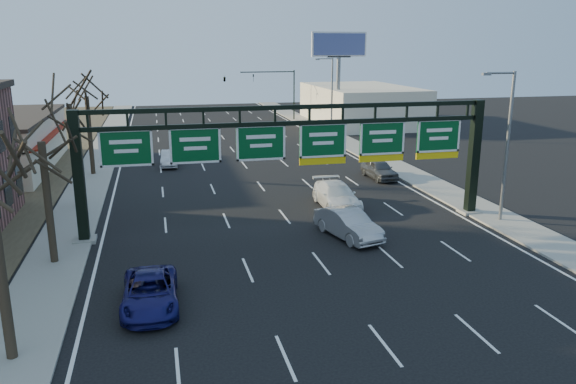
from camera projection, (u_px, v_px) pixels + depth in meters
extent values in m
plane|color=black|center=(333.00, 279.00, 25.83)|extent=(160.00, 160.00, 0.00)
cube|color=gray|center=(87.00, 189.00, 41.77)|extent=(3.00, 120.00, 0.12)
cube|color=gray|center=(405.00, 171.00, 47.50)|extent=(3.00, 120.00, 0.12)
cube|color=white|center=(256.00, 180.00, 44.65)|extent=(21.60, 120.00, 0.01)
cube|color=black|center=(79.00, 178.00, 29.83)|extent=(0.55, 0.55, 7.20)
cube|color=gray|center=(85.00, 240.00, 30.72)|extent=(1.20, 1.20, 0.20)
cube|color=black|center=(474.00, 158.00, 35.06)|extent=(0.55, 0.55, 7.20)
cube|color=gray|center=(469.00, 211.00, 35.95)|extent=(1.20, 1.20, 0.20)
cube|color=black|center=(292.00, 107.00, 31.57)|extent=(23.40, 0.25, 0.25)
cube|color=black|center=(292.00, 123.00, 31.80)|extent=(23.40, 0.25, 0.25)
cube|color=#05461D|center=(126.00, 148.00, 30.01)|extent=(2.80, 0.10, 2.00)
cube|color=#05461D|center=(195.00, 145.00, 30.83)|extent=(2.80, 0.10, 2.00)
cube|color=#05461D|center=(261.00, 143.00, 31.65)|extent=(2.80, 0.10, 2.00)
cube|color=#05461D|center=(323.00, 140.00, 32.47)|extent=(2.80, 0.10, 2.00)
cube|color=yellow|center=(323.00, 161.00, 32.78)|extent=(2.80, 0.10, 0.40)
cube|color=#05461D|center=(382.00, 138.00, 33.29)|extent=(2.80, 0.10, 2.00)
cube|color=yellow|center=(381.00, 158.00, 33.60)|extent=(2.80, 0.10, 0.40)
cube|color=#05461D|center=(438.00, 136.00, 34.11)|extent=(2.80, 0.10, 2.00)
cube|color=yellow|center=(437.00, 155.00, 34.42)|extent=(2.80, 0.10, 0.40)
cube|color=maroon|center=(51.00, 133.00, 48.69)|extent=(1.20, 18.00, 0.40)
cube|color=beige|center=(361.00, 105.00, 76.71)|extent=(12.00, 20.00, 5.00)
cylinder|color=black|center=(0.00, 269.00, 18.36)|extent=(0.36, 0.36, 6.46)
cylinder|color=black|center=(48.00, 202.00, 26.87)|extent=(0.36, 0.36, 6.08)
cylinder|color=black|center=(74.00, 155.00, 36.18)|extent=(0.36, 0.36, 6.84)
cylinder|color=black|center=(90.00, 135.00, 45.64)|extent=(0.36, 0.36, 6.46)
cylinder|color=slate|center=(507.00, 147.00, 33.12)|extent=(0.20, 0.20, 9.00)
cylinder|color=slate|center=(501.00, 71.00, 31.80)|extent=(1.80, 0.12, 0.12)
cube|color=slate|center=(487.00, 72.00, 31.61)|extent=(0.50, 0.22, 0.15)
cylinder|color=slate|center=(332.00, 97.00, 65.11)|extent=(0.20, 0.20, 9.00)
cylinder|color=slate|center=(325.00, 58.00, 63.79)|extent=(1.80, 0.12, 0.12)
cube|color=slate|center=(317.00, 58.00, 63.60)|extent=(0.50, 0.22, 0.15)
cylinder|color=slate|center=(338.00, 94.00, 70.38)|extent=(0.50, 0.50, 9.00)
cube|color=slate|center=(339.00, 57.00, 69.24)|extent=(3.00, 0.30, 0.20)
cube|color=white|center=(339.00, 44.00, 68.85)|extent=(7.00, 0.30, 3.00)
cube|color=#46508D|center=(340.00, 44.00, 68.67)|extent=(6.60, 0.05, 2.60)
cylinder|color=black|center=(294.00, 95.00, 79.33)|extent=(0.18, 0.18, 7.00)
cylinder|color=black|center=(267.00, 72.00, 77.64)|extent=(7.60, 0.14, 0.14)
imported|color=black|center=(253.00, 78.00, 77.40)|extent=(0.20, 0.20, 1.00)
imported|color=black|center=(224.00, 78.00, 76.50)|extent=(0.54, 0.54, 1.62)
imported|color=#151457|center=(150.00, 292.00, 22.90)|extent=(2.32, 4.87, 1.34)
imported|color=#9E9EA2|center=(348.00, 224.00, 31.24)|extent=(2.86, 5.09, 1.59)
imported|color=white|center=(337.00, 196.00, 37.02)|extent=(2.37, 5.60, 1.61)
imported|color=#45484B|center=(379.00, 169.00, 45.14)|extent=(1.97, 4.46, 1.49)
imported|color=silver|center=(170.00, 158.00, 49.81)|extent=(1.73, 4.20, 1.35)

